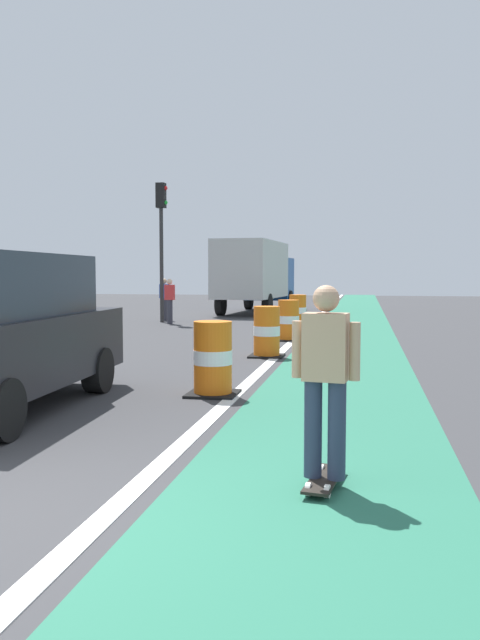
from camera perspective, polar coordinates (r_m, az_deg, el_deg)
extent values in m
cube|color=#286B51|center=(16.15, 9.68, -2.27)|extent=(2.50, 80.00, 0.01)
cube|color=silver|center=(16.25, 4.38, -2.18)|extent=(0.20, 80.00, 0.01)
cube|color=black|center=(5.57, 7.50, -13.83)|extent=(0.33, 0.82, 0.02)
cylinder|color=silver|center=(5.83, 7.26, -13.13)|extent=(0.05, 0.11, 0.11)
cylinder|color=silver|center=(5.80, 8.79, -13.23)|extent=(0.05, 0.11, 0.11)
cylinder|color=silver|center=(5.35, 6.09, -14.73)|extent=(0.05, 0.11, 0.11)
cylinder|color=silver|center=(5.32, 7.77, -14.85)|extent=(0.05, 0.11, 0.11)
cylinder|color=#2D3851|center=(5.47, 6.51, -9.55)|extent=(0.15, 0.15, 0.82)
cylinder|color=#2D3851|center=(5.44, 8.59, -9.67)|extent=(0.15, 0.15, 0.82)
cube|color=tan|center=(5.33, 7.62, -2.39)|extent=(0.39, 0.27, 0.56)
cylinder|color=tan|center=(5.39, 5.11, -2.60)|extent=(0.09, 0.09, 0.48)
cylinder|color=tan|center=(5.29, 10.16, -2.77)|extent=(0.09, 0.09, 0.48)
sphere|color=tan|center=(5.30, 7.66, 1.91)|extent=(0.22, 0.22, 0.22)
cylinder|color=black|center=(9.87, -12.51, -4.37)|extent=(0.31, 0.69, 0.68)
cylinder|color=black|center=(7.32, -20.54, -7.49)|extent=(0.31, 0.69, 0.68)
cylinder|color=orange|center=(9.47, -2.43, -5.19)|extent=(0.56, 0.56, 0.42)
cylinder|color=white|center=(9.42, -2.43, -3.30)|extent=(0.57, 0.57, 0.21)
cylinder|color=orange|center=(9.38, -2.44, -1.40)|extent=(0.56, 0.56, 0.42)
cube|color=black|center=(9.51, -2.42, -6.56)|extent=(0.73, 0.73, 0.04)
cylinder|color=orange|center=(13.81, 2.38, -2.26)|extent=(0.56, 0.56, 0.42)
cylinder|color=white|center=(13.78, 2.39, -0.96)|extent=(0.57, 0.57, 0.21)
cylinder|color=orange|center=(13.76, 2.39, 0.35)|extent=(0.56, 0.56, 0.42)
cube|color=black|center=(13.84, 2.38, -3.20)|extent=(0.73, 0.73, 0.04)
cylinder|color=orange|center=(17.22, 4.33, -1.00)|extent=(0.56, 0.56, 0.42)
cylinder|color=white|center=(17.20, 4.33, 0.04)|extent=(0.57, 0.57, 0.21)
cylinder|color=orange|center=(17.18, 4.34, 1.09)|extent=(0.56, 0.56, 0.42)
cube|color=black|center=(17.25, 4.32, -1.76)|extent=(0.73, 0.73, 0.04)
cylinder|color=orange|center=(21.61, 5.15, 0.02)|extent=(0.56, 0.56, 0.42)
cylinder|color=white|center=(21.59, 5.15, 0.86)|extent=(0.57, 0.57, 0.21)
cylinder|color=orange|center=(21.57, 5.16, 1.69)|extent=(0.56, 0.56, 0.42)
cube|color=black|center=(21.62, 5.15, -0.58)|extent=(0.73, 0.73, 0.04)
cube|color=beige|center=(28.74, 1.03, 4.50)|extent=(2.65, 5.74, 2.50)
cube|color=#19478C|center=(32.50, 2.63, 3.66)|extent=(2.32, 2.04, 2.10)
cylinder|color=black|center=(32.56, 0.77, 1.81)|extent=(0.36, 0.98, 0.96)
cylinder|color=black|center=(32.13, 4.35, 1.77)|extent=(0.36, 0.98, 0.96)
cylinder|color=black|center=(27.69, -1.73, 1.41)|extent=(0.36, 0.98, 0.96)
cylinder|color=black|center=(27.18, 2.44, 1.36)|extent=(0.36, 0.98, 0.96)
cylinder|color=#2D2D2D|center=(23.88, -6.98, 4.84)|extent=(0.14, 0.14, 4.20)
cube|color=black|center=(24.05, -7.04, 10.93)|extent=(0.32, 0.32, 0.90)
sphere|color=red|center=(24.03, -6.65, 11.56)|extent=(0.16, 0.16, 0.16)
sphere|color=green|center=(23.97, -6.64, 10.33)|extent=(0.16, 0.16, 0.16)
cylinder|color=#33333D|center=(23.08, -6.26, 0.72)|extent=(0.20, 0.20, 0.86)
cube|color=red|center=(23.05, -6.27, 2.46)|extent=(0.34, 0.20, 0.54)
sphere|color=beige|center=(23.05, -6.28, 3.41)|extent=(0.20, 0.20, 0.20)
cylinder|color=#33333D|center=(24.71, -6.73, 0.94)|extent=(0.20, 0.20, 0.86)
cube|color=#2D4CA5|center=(24.69, -6.75, 2.56)|extent=(0.34, 0.20, 0.54)
sphere|color=tan|center=(24.68, -6.75, 3.45)|extent=(0.20, 0.20, 0.20)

